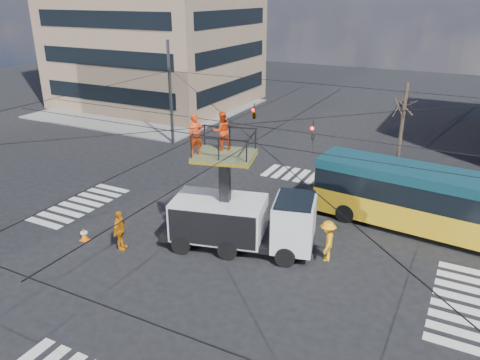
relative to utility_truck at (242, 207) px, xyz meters
name	(u,v)px	position (x,y,z in m)	size (l,w,h in m)	color
ground	(236,245)	(-0.35, 0.07, -2.08)	(120.00, 120.00, 0.00)	black
sidewalk_nw	(151,108)	(-21.35, 21.07, -2.02)	(18.00, 18.00, 0.12)	slate
crosswalks	(236,244)	(-0.35, 0.07, -2.07)	(22.40, 22.40, 0.02)	silver
overhead_network	(239,157)	(-0.42, 0.47, 2.21)	(24.24, 24.24, 8.00)	#2D2D30
tree_a	(405,104)	(4.65, 13.57, 2.55)	(2.00, 2.00, 6.00)	#382B21
utility_truck	(242,207)	(0.00, 0.00, 0.00)	(7.35, 4.00, 6.41)	black
city_bus	(439,202)	(7.90, 5.60, -0.35)	(12.32, 3.78, 3.20)	gold
traffic_cone	(84,234)	(-7.11, -2.91, -1.77)	(0.36, 0.36, 0.63)	#FF660A
worker_ground	(120,230)	(-4.94, -2.73, -1.10)	(1.15, 0.48, 1.96)	orange
flagger	(328,241)	(3.88, 0.76, -1.12)	(1.24, 0.71, 1.91)	orange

